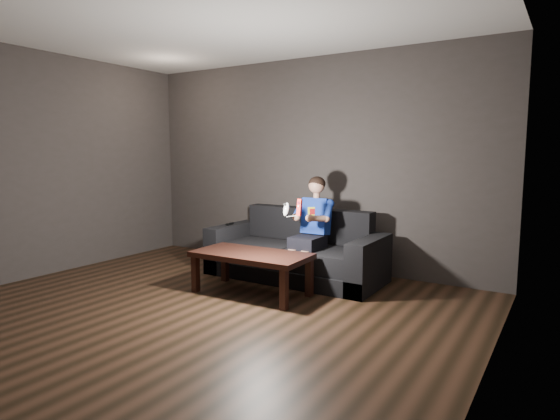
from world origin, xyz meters
The scene contains 11 objects.
floor centered at (0.00, 0.00, 0.00)m, with size 5.00×5.00×0.00m, color black.
back_wall centered at (0.00, 2.50, 1.35)m, with size 5.00×0.04×2.70m, color #36322F.
left_wall centered at (-2.50, 0.00, 1.35)m, with size 0.04×5.00×2.70m, color #36322F.
right_wall centered at (2.50, 0.00, 1.35)m, with size 0.04×5.00×2.70m, color #36322F.
ceiling centered at (0.00, 0.00, 2.70)m, with size 5.00×5.00×0.02m, color beige.
sofa centered at (0.17, 1.88, 0.26)m, with size 2.09×0.90×0.81m.
child centered at (0.41, 1.83, 0.71)m, with size 0.47×0.58×1.15m.
wii_remote_red centered at (0.49, 1.39, 0.92)m, with size 0.05×0.07×0.18m.
nunchuk_white centered at (0.33, 1.39, 0.89)m, with size 0.08×0.11×0.16m.
wii_remote_black centered at (-0.77, 1.81, 0.58)m, with size 0.05×0.14×0.03m.
coffee_table centered at (0.11, 1.05, 0.39)m, with size 1.25×0.65×0.45m.
Camera 1 is at (2.93, -2.88, 1.49)m, focal length 30.00 mm.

